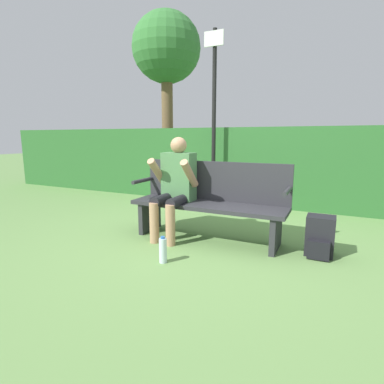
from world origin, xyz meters
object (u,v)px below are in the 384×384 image
at_px(person_seated, 175,183).
at_px(water_bottle, 163,250).
at_px(tree, 166,51).
at_px(backpack, 320,237).
at_px(signpost, 214,112).
at_px(park_bench, 209,201).

distance_m(person_seated, water_bottle, 0.98).
relative_size(water_bottle, tree, 0.06).
relative_size(person_seated, water_bottle, 4.57).
relative_size(backpack, signpost, 0.14).
distance_m(person_seated, backpack, 1.72).
relative_size(backpack, water_bottle, 1.56).
distance_m(backpack, water_bottle, 1.62).
distance_m(person_seated, signpost, 2.02).
height_order(signpost, tree, tree).
height_order(person_seated, tree, tree).
relative_size(park_bench, person_seated, 1.53).
bearing_deg(park_bench, tree, 125.76).
xyz_separation_m(person_seated, tree, (-2.52, 4.17, 2.77)).
xyz_separation_m(park_bench, backpack, (1.24, -0.02, -0.27)).
distance_m(park_bench, backpack, 1.27).
distance_m(person_seated, tree, 5.61).
xyz_separation_m(park_bench, signpost, (-0.61, 1.65, 1.17)).
xyz_separation_m(person_seated, water_bottle, (0.28, -0.77, -0.54)).
relative_size(signpost, tree, 0.67).
height_order(park_bench, signpost, signpost).
bearing_deg(tree, signpost, -46.15).
bearing_deg(tree, park_bench, -54.24).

